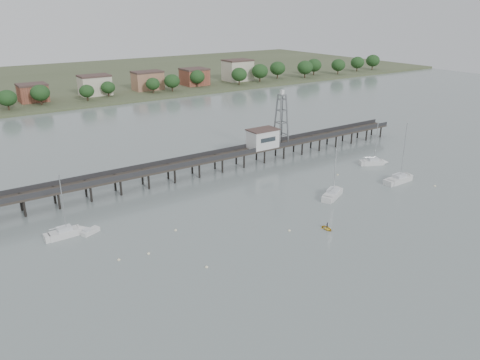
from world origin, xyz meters
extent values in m
plane|color=gray|center=(0.00, 0.00, 0.00)|extent=(500.00, 500.00, 0.00)
cube|color=#2D2823|center=(0.00, 60.00, 3.75)|extent=(150.00, 5.00, 0.50)
cube|color=#333335|center=(0.00, 57.60, 4.55)|extent=(150.00, 0.12, 1.10)
cube|color=#333335|center=(0.00, 62.40, 4.55)|extent=(150.00, 0.12, 1.10)
cylinder|color=black|center=(0.00, 58.10, 1.80)|extent=(0.50, 0.50, 4.40)
cylinder|color=black|center=(0.00, 61.90, 1.80)|extent=(0.50, 0.50, 4.40)
cylinder|color=black|center=(73.00, 58.10, 1.80)|extent=(0.50, 0.50, 4.40)
cylinder|color=black|center=(73.00, 61.90, 1.80)|extent=(0.50, 0.50, 4.40)
cube|color=silver|center=(25.00, 60.00, 6.50)|extent=(8.00, 5.00, 5.00)
cube|color=#4C3833|center=(25.00, 60.00, 9.15)|extent=(8.40, 5.40, 0.30)
cube|color=slate|center=(31.50, 60.00, 18.15)|extent=(1.80, 1.80, 0.30)
cube|color=silver|center=(31.50, 60.00, 18.90)|extent=(0.90, 0.90, 1.20)
cube|color=silver|center=(43.05, 27.25, 0.48)|extent=(7.41, 3.06, 1.65)
cone|color=silver|center=(47.63, 27.38, 0.48)|extent=(3.13, 2.94, 2.85)
cube|color=silver|center=(43.05, 27.25, 1.65)|extent=(3.32, 2.37, 0.75)
cylinder|color=#A5A8AA|center=(43.56, 27.27, 8.17)|extent=(0.18, 0.18, 13.74)
cylinder|color=#A5A8AA|center=(41.83, 27.22, 2.20)|extent=(4.28, 0.24, 0.12)
cube|color=silver|center=(-33.91, 44.28, 0.48)|extent=(5.98, 2.45, 1.65)
cone|color=silver|center=(-30.20, 44.37, 0.48)|extent=(2.53, 2.36, 2.31)
cube|color=silver|center=(-33.91, 44.28, 1.65)|extent=(2.68, 1.91, 0.75)
cylinder|color=#A5A8AA|center=(-33.49, 44.29, 6.86)|extent=(0.18, 0.18, 11.11)
cylinder|color=#A5A8AA|center=(-34.89, 44.26, 2.20)|extent=(3.46, 0.20, 0.12)
cube|color=silver|center=(48.32, 40.16, 0.48)|extent=(6.18, 4.51, 1.65)
cone|color=silver|center=(51.59, 38.61, 0.48)|extent=(3.14, 3.06, 2.25)
cube|color=silver|center=(48.32, 40.16, 1.65)|extent=(3.09, 2.72, 0.75)
cylinder|color=#A5A8AA|center=(48.68, 39.98, 6.72)|extent=(0.18, 0.18, 10.84)
cylinder|color=#A5A8AA|center=(47.45, 40.57, 2.20)|extent=(3.10, 1.55, 0.12)
cube|color=silver|center=(22.36, 29.59, 0.48)|extent=(7.28, 5.31, 1.65)
cone|color=silver|center=(26.20, 31.41, 0.48)|extent=(3.69, 3.60, 2.64)
cube|color=silver|center=(22.36, 29.59, 1.65)|extent=(3.64, 3.21, 0.75)
cylinder|color=#A5A8AA|center=(22.79, 29.79, 7.68)|extent=(0.18, 0.18, 12.75)
cylinder|color=#A5A8AA|center=(21.34, 29.10, 2.20)|extent=(3.64, 1.81, 0.12)
cube|color=silver|center=(-29.51, 42.81, 0.35)|extent=(3.91, 2.84, 1.00)
cube|color=silver|center=(-30.25, 42.49, 0.95)|extent=(1.59, 1.59, 0.60)
imported|color=yellow|center=(9.53, 18.25, 0.00)|extent=(1.87, 0.63, 2.58)
imported|color=black|center=(9.53, 18.25, 0.00)|extent=(0.51, 1.25, 0.29)
ellipsoid|color=#FBF3C3|center=(2.92, 21.86, 0.08)|extent=(0.56, 0.56, 0.39)
ellipsoid|color=#FBF3C3|center=(-15.38, 34.59, 0.08)|extent=(0.56, 0.56, 0.39)
ellipsoid|color=#FBF3C3|center=(47.85, 20.30, 0.08)|extent=(0.56, 0.56, 0.39)
ellipsoid|color=#FBF3C3|center=(34.14, 39.52, 0.08)|extent=(0.56, 0.56, 0.39)
ellipsoid|color=#FBF3C3|center=(-17.38, 19.27, 0.08)|extent=(0.56, 0.56, 0.39)
ellipsoid|color=#FBF3C3|center=(-28.71, 29.94, 0.08)|extent=(0.56, 0.56, 0.39)
ellipsoid|color=#FBF3C3|center=(-23.57, 29.04, 0.08)|extent=(0.56, 0.56, 0.39)
cube|color=#475133|center=(0.00, 245.00, 0.50)|extent=(500.00, 170.00, 1.40)
cube|color=brown|center=(-10.00, 183.00, 5.70)|extent=(13.00, 10.50, 9.00)
cube|color=brown|center=(18.00, 183.00, 5.70)|extent=(13.00, 10.50, 9.00)
cube|color=brown|center=(45.00, 183.00, 5.70)|extent=(13.00, 10.50, 9.00)
cube|color=brown|center=(72.00, 183.00, 5.70)|extent=(13.00, 10.50, 9.00)
cube|color=brown|center=(100.00, 183.00, 5.70)|extent=(13.00, 10.50, 9.00)
ellipsoid|color=#173818|center=(0.00, 171.00, 6.00)|extent=(8.00, 8.00, 6.80)
ellipsoid|color=#173818|center=(120.00, 171.00, 6.00)|extent=(8.00, 8.00, 6.80)
camera|label=1|loc=(-51.47, -40.45, 41.36)|focal=35.00mm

